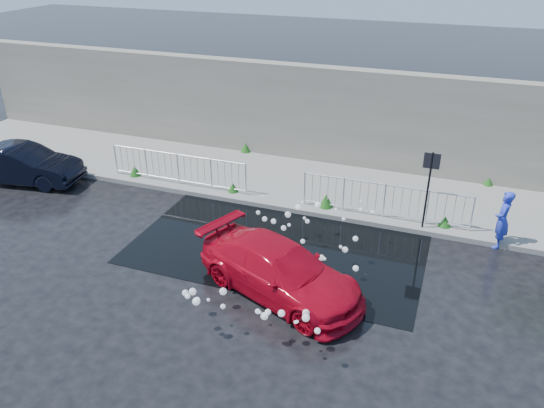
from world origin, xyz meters
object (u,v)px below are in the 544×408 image
at_px(dark_car, 23,165).
at_px(red_car, 280,270).
at_px(sign_post, 429,178).
at_px(person, 502,220).

bearing_deg(dark_car, red_car, -114.92).
distance_m(red_car, dark_car, 10.98).
bearing_deg(sign_post, person, -2.77).
bearing_deg(person, red_car, -43.07).
bearing_deg(red_car, sign_post, -12.86).
xyz_separation_m(red_car, person, (5.01, 4.13, 0.20)).
bearing_deg(person, sign_post, -85.38).
relative_size(red_car, person, 2.61).
bearing_deg(red_car, person, -28.56).
xyz_separation_m(sign_post, dark_car, (-13.50, -1.22, -1.06)).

